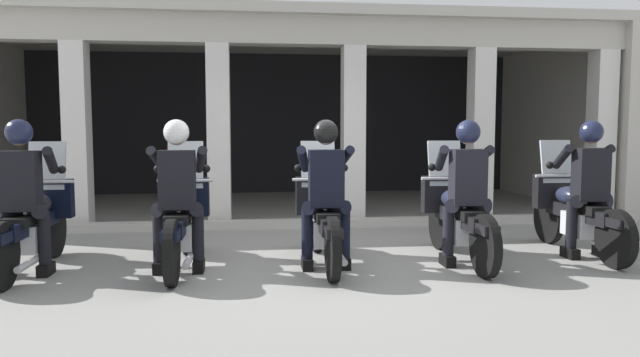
# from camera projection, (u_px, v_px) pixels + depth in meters

# --- Properties ---
(ground_plane) EXTENTS (80.00, 80.00, 0.00)m
(ground_plane) POSITION_uv_depth(u_px,v_px,m) (300.00, 219.00, 9.51)
(ground_plane) COLOR gray
(station_building) EXTENTS (11.70, 5.14, 3.39)m
(station_building) POSITION_uv_depth(u_px,v_px,m) (279.00, 95.00, 11.59)
(station_building) COLOR black
(station_building) RESTS_ON ground
(kerb_strip) EXTENTS (11.20, 0.24, 0.12)m
(kerb_strip) POSITION_uv_depth(u_px,v_px,m) (289.00, 224.00, 8.69)
(kerb_strip) COLOR #B7B5AD
(kerb_strip) RESTS_ON ground
(motorcycle_far_left) EXTENTS (0.62, 2.04, 1.35)m
(motorcycle_far_left) POSITION_uv_depth(u_px,v_px,m) (34.00, 222.00, 6.08)
(motorcycle_far_left) COLOR black
(motorcycle_far_left) RESTS_ON ground
(police_officer_far_left) EXTENTS (0.63, 0.61, 1.58)m
(police_officer_far_left) POSITION_uv_depth(u_px,v_px,m) (22.00, 184.00, 5.76)
(police_officer_far_left) COLOR black
(police_officer_far_left) RESTS_ON ground
(motorcycle_left) EXTENTS (0.62, 2.04, 1.35)m
(motorcycle_left) POSITION_uv_depth(u_px,v_px,m) (182.00, 220.00, 6.23)
(motorcycle_left) COLOR black
(motorcycle_left) RESTS_ON ground
(police_officer_left) EXTENTS (0.63, 0.61, 1.58)m
(police_officer_left) POSITION_uv_depth(u_px,v_px,m) (178.00, 182.00, 5.91)
(police_officer_left) COLOR black
(police_officer_left) RESTS_ON ground
(motorcycle_center) EXTENTS (0.62, 2.04, 1.35)m
(motorcycle_center) POSITION_uv_depth(u_px,v_px,m) (323.00, 218.00, 6.38)
(motorcycle_center) COLOR black
(motorcycle_center) RESTS_ON ground
(police_officer_center) EXTENTS (0.63, 0.61, 1.58)m
(police_officer_center) POSITION_uv_depth(u_px,v_px,m) (326.00, 181.00, 6.06)
(police_officer_center) COLOR black
(police_officer_center) RESTS_ON ground
(motorcycle_right) EXTENTS (0.62, 2.04, 1.35)m
(motorcycle_right) POSITION_uv_depth(u_px,v_px,m) (457.00, 216.00, 6.53)
(motorcycle_right) COLOR black
(motorcycle_right) RESTS_ON ground
(police_officer_right) EXTENTS (0.63, 0.61, 1.58)m
(police_officer_right) POSITION_uv_depth(u_px,v_px,m) (467.00, 180.00, 6.22)
(police_officer_right) COLOR black
(police_officer_right) RESTS_ON ground
(motorcycle_far_right) EXTENTS (0.62, 2.04, 1.35)m
(motorcycle_far_right) POSITION_uv_depth(u_px,v_px,m) (574.00, 211.00, 6.91)
(motorcycle_far_right) COLOR black
(motorcycle_far_right) RESTS_ON ground
(police_officer_far_right) EXTENTS (0.63, 0.61, 1.58)m
(police_officer_far_right) POSITION_uv_depth(u_px,v_px,m) (589.00, 177.00, 6.59)
(police_officer_far_right) COLOR black
(police_officer_far_right) RESTS_ON ground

